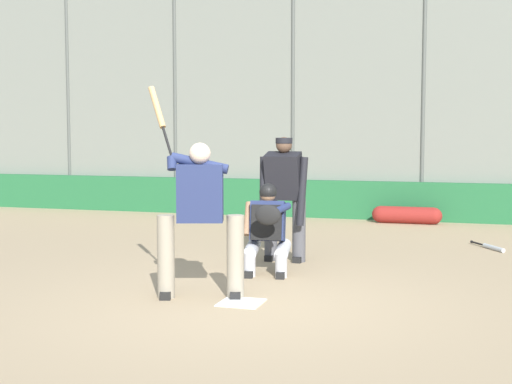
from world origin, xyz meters
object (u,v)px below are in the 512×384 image
Objects in this scene: batter_at_plate at (199,214)px; umpire_home at (284,195)px; equipment_bag_dugout_side at (407,215)px; spare_bat_near_backstop at (491,247)px; catcher_behind_plate at (267,228)px.

batter_at_plate is 1.34× the size of umpire_home.
equipment_bag_dugout_side is (-1.24, -4.54, -0.74)m from umpire_home.
batter_at_plate is 5.18m from spare_bat_near_backstop.
catcher_behind_plate reaches higher than equipment_bag_dugout_side.
spare_bat_near_backstop is at bearing 118.32° from equipment_bag_dugout_side.
spare_bat_near_backstop is 0.60× the size of equipment_bag_dugout_side.
catcher_behind_plate is 5.61m from equipment_bag_dugout_side.
umpire_home is 4.76m from equipment_bag_dugout_side.
spare_bat_near_backstop is at bearing -143.26° from batter_at_plate.
umpire_home is at bearing 74.71° from equipment_bag_dugout_side.
equipment_bag_dugout_side is at bearing -110.58° from catcher_behind_plate.
spare_bat_near_backstop is (-2.70, -1.83, -0.86)m from umpire_home.
umpire_home is 1.27× the size of equipment_bag_dugout_side.
umpire_home is at bearing -86.20° from spare_bat_near_backstop.
spare_bat_near_backstop is 3.08m from equipment_bag_dugout_side.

